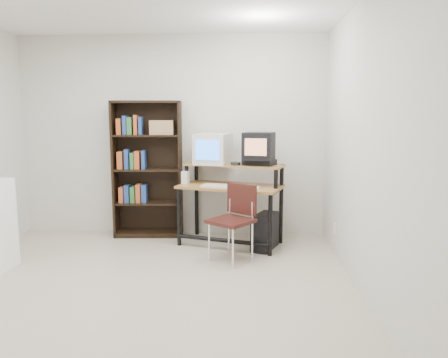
{
  "coord_description": "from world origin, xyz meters",
  "views": [
    {
      "loc": [
        0.99,
        -3.71,
        1.59
      ],
      "look_at": [
        0.73,
        1.1,
        0.87
      ],
      "focal_mm": 35.0,
      "sensor_mm": 36.0,
      "label": 1
    }
  ],
  "objects_px": {
    "school_chair": "(235,214)",
    "pc_tower": "(265,231)",
    "bookshelf": "(148,167)",
    "computer_desk": "(231,189)",
    "crt_monitor": "(213,149)",
    "crt_tv": "(259,146)"
  },
  "relations": [
    {
      "from": "crt_tv",
      "to": "bookshelf",
      "type": "relative_size",
      "value": 0.24
    },
    {
      "from": "computer_desk",
      "to": "bookshelf",
      "type": "distance_m",
      "value": 1.17
    },
    {
      "from": "computer_desk",
      "to": "school_chair",
      "type": "distance_m",
      "value": 0.61
    },
    {
      "from": "computer_desk",
      "to": "crt_monitor",
      "type": "height_order",
      "value": "crt_monitor"
    },
    {
      "from": "crt_tv",
      "to": "pc_tower",
      "type": "height_order",
      "value": "crt_tv"
    },
    {
      "from": "pc_tower",
      "to": "bookshelf",
      "type": "height_order",
      "value": "bookshelf"
    },
    {
      "from": "crt_monitor",
      "to": "pc_tower",
      "type": "bearing_deg",
      "value": -13.67
    },
    {
      "from": "crt_monitor",
      "to": "school_chair",
      "type": "distance_m",
      "value": 1.04
    },
    {
      "from": "school_chair",
      "to": "pc_tower",
      "type": "bearing_deg",
      "value": 86.31
    },
    {
      "from": "crt_monitor",
      "to": "school_chair",
      "type": "xyz_separation_m",
      "value": [
        0.3,
        -0.76,
        -0.65
      ]
    },
    {
      "from": "computer_desk",
      "to": "school_chair",
      "type": "height_order",
      "value": "computer_desk"
    },
    {
      "from": "pc_tower",
      "to": "school_chair",
      "type": "relative_size",
      "value": 0.55
    },
    {
      "from": "crt_tv",
      "to": "computer_desk",
      "type": "bearing_deg",
      "value": -169.69
    },
    {
      "from": "crt_monitor",
      "to": "crt_tv",
      "type": "relative_size",
      "value": 1.19
    },
    {
      "from": "pc_tower",
      "to": "computer_desk",
      "type": "bearing_deg",
      "value": 178.88
    },
    {
      "from": "computer_desk",
      "to": "crt_monitor",
      "type": "xyz_separation_m",
      "value": [
        -0.23,
        0.18,
        0.47
      ]
    },
    {
      "from": "bookshelf",
      "to": "crt_tv",
      "type": "bearing_deg",
      "value": -17.57
    },
    {
      "from": "crt_tv",
      "to": "pc_tower",
      "type": "distance_m",
      "value": 1.02
    },
    {
      "from": "computer_desk",
      "to": "school_chair",
      "type": "xyz_separation_m",
      "value": [
        0.06,
        -0.58,
        -0.18
      ]
    },
    {
      "from": "school_chair",
      "to": "bookshelf",
      "type": "distance_m",
      "value": 1.53
    },
    {
      "from": "school_chair",
      "to": "bookshelf",
      "type": "bearing_deg",
      "value": 179.38
    },
    {
      "from": "pc_tower",
      "to": "bookshelf",
      "type": "relative_size",
      "value": 0.26
    }
  ]
}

